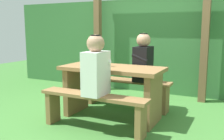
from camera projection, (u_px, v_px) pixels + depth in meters
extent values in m
plane|color=#3F7934|center=(112.00, 117.00, 3.66)|extent=(12.00, 12.00, 0.00)
cube|color=#356936|center=(156.00, 45.00, 5.30)|extent=(6.40, 0.77, 1.80)
cube|color=brown|center=(98.00, 38.00, 5.18)|extent=(0.12, 0.12, 2.12)
cube|color=brown|center=(205.00, 40.00, 4.28)|extent=(0.12, 0.12, 2.12)
cube|color=olive|center=(112.00, 68.00, 3.55)|extent=(1.40, 0.64, 0.05)
cube|color=olive|center=(76.00, 90.00, 3.87)|extent=(0.08, 0.54, 0.68)
cube|color=olive|center=(153.00, 99.00, 3.34)|extent=(0.08, 0.54, 0.68)
cube|color=olive|center=(93.00, 96.00, 3.13)|extent=(1.40, 0.24, 0.04)
cube|color=olive|center=(53.00, 107.00, 3.44)|extent=(0.07, 0.22, 0.42)
cube|color=olive|center=(141.00, 122.00, 2.89)|extent=(0.07, 0.22, 0.42)
cube|color=olive|center=(127.00, 81.00, 4.05)|extent=(1.40, 0.24, 0.04)
cube|color=olive|center=(93.00, 91.00, 4.36)|extent=(0.07, 0.22, 0.42)
cube|color=olive|center=(165.00, 99.00, 3.81)|extent=(0.07, 0.22, 0.42)
cube|color=white|center=(96.00, 73.00, 3.07)|extent=(0.22, 0.34, 0.52)
sphere|color=tan|center=(96.00, 43.00, 3.01)|extent=(0.21, 0.21, 0.21)
cylinder|color=black|center=(96.00, 36.00, 3.00)|extent=(0.12, 0.12, 0.02)
cylinder|color=white|center=(102.00, 63.00, 3.17)|extent=(0.25, 0.07, 0.15)
cube|color=black|center=(143.00, 64.00, 3.89)|extent=(0.22, 0.34, 0.52)
sphere|color=tan|center=(144.00, 40.00, 3.83)|extent=(0.21, 0.21, 0.21)
cylinder|color=black|center=(144.00, 34.00, 3.81)|extent=(0.12, 0.12, 0.02)
cylinder|color=black|center=(140.00, 58.00, 3.74)|extent=(0.25, 0.07, 0.15)
cylinder|color=silver|center=(100.00, 63.00, 3.64)|extent=(0.07, 0.07, 0.09)
cylinder|color=silver|center=(107.00, 61.00, 3.55)|extent=(0.06, 0.06, 0.16)
cylinder|color=silver|center=(107.00, 53.00, 3.54)|extent=(0.03, 0.03, 0.06)
cube|color=black|center=(92.00, 66.00, 3.58)|extent=(0.08, 0.15, 0.01)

